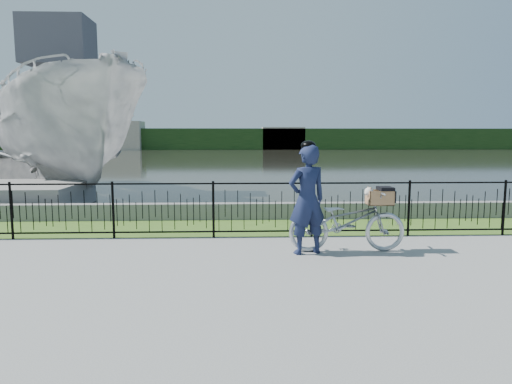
{
  "coord_description": "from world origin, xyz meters",
  "views": [
    {
      "loc": [
        -0.5,
        -7.5,
        2.06
      ],
      "look_at": [
        -0.16,
        1.0,
        1.0
      ],
      "focal_mm": 32.0,
      "sensor_mm": 36.0,
      "label": 1
    }
  ],
  "objects": [
    {
      "name": "cyclist",
      "position": [
        0.69,
        0.27,
        0.97
      ],
      "size": [
        0.8,
        0.66,
        1.97
      ],
      "color": "#161D3C",
      "rests_on": "ground"
    },
    {
      "name": "far_building_right",
      "position": [
        6.0,
        58.5,
        1.6
      ],
      "size": [
        6.0,
        3.0,
        3.2
      ],
      "primitive_type": "cube",
      "color": "#B5A791",
      "rests_on": "ground"
    },
    {
      "name": "quay_wall",
      "position": [
        0.0,
        3.6,
        0.2
      ],
      "size": [
        60.0,
        0.3,
        0.4
      ],
      "primitive_type": "cube",
      "color": "slate",
      "rests_on": "ground"
    },
    {
      "name": "fence",
      "position": [
        0.0,
        1.6,
        0.58
      ],
      "size": [
        14.0,
        0.06,
        1.15
      ],
      "primitive_type": null,
      "color": "black",
      "rests_on": "ground"
    },
    {
      "name": "grass_strip",
      "position": [
        0.0,
        2.6,
        0.0
      ],
      "size": [
        60.0,
        2.0,
        0.01
      ],
      "primitive_type": "cube",
      "color": "#456921",
      "rests_on": "ground"
    },
    {
      "name": "bicycle_rig",
      "position": [
        1.44,
        0.4,
        0.55
      ],
      "size": [
        2.07,
        0.72,
        1.17
      ],
      "color": "#ADB3BA",
      "rests_on": "ground"
    },
    {
      "name": "ground",
      "position": [
        0.0,
        0.0,
        0.0
      ],
      "size": [
        120.0,
        120.0,
        0.0
      ],
      "primitive_type": "plane",
      "color": "gray",
      "rests_on": "ground"
    },
    {
      "name": "boat_near",
      "position": [
        -6.66,
        8.91,
        2.21
      ],
      "size": [
        9.56,
        11.41,
        6.04
      ],
      "color": "#AEAEAD",
      "rests_on": "water"
    },
    {
      "name": "far_building_left",
      "position": [
        -18.0,
        58.0,
        2.0
      ],
      "size": [
        8.0,
        4.0,
        4.0
      ],
      "primitive_type": "cube",
      "color": "#B5A791",
      "rests_on": "ground"
    },
    {
      "name": "water",
      "position": [
        0.0,
        33.0,
        0.0
      ],
      "size": [
        120.0,
        120.0,
        0.0
      ],
      "primitive_type": "plane",
      "color": "black",
      "rests_on": "ground"
    },
    {
      "name": "far_treeline",
      "position": [
        0.0,
        60.0,
        1.5
      ],
      "size": [
        120.0,
        6.0,
        3.0
      ],
      "primitive_type": "cube",
      "color": "#224219",
      "rests_on": "ground"
    }
  ]
}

